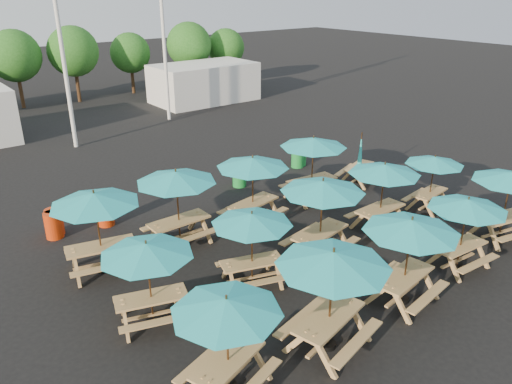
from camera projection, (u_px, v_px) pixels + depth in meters
ground at (284, 236)px, 16.60m from camera, size 120.00×120.00×0.00m
picnic_unit_0 at (227, 310)px, 9.64m from camera, size 2.82×2.82×2.24m
picnic_unit_1 at (147, 253)px, 11.66m from camera, size 2.82×2.82×2.23m
picnic_unit_2 at (95, 203)px, 13.79m from camera, size 3.00×3.00×2.49m
picnic_unit_3 at (333, 264)px, 10.72m from camera, size 3.06×3.06×2.54m
picnic_unit_4 at (252, 222)px, 13.23m from camera, size 2.78×2.78×2.20m
picnic_unit_5 at (176, 180)px, 15.32m from camera, size 2.53×2.53×2.50m
picnic_unit_6 at (411, 230)px, 12.40m from camera, size 2.74×2.74×2.42m
picnic_unit_7 at (323, 190)px, 14.59m from camera, size 2.91×2.91×2.50m
picnic_unit_8 at (253, 166)px, 16.67m from camera, size 2.85×2.85×2.45m
picnic_unit_9 at (467, 208)px, 14.07m from camera, size 2.38×2.38×2.21m
picnic_unit_10 at (384, 172)px, 16.32m from camera, size 2.44×2.44×2.36m
picnic_unit_11 at (313, 145)px, 18.60m from camera, size 2.71×2.71×2.50m
picnic_unit_12 at (511, 180)px, 15.65m from camera, size 2.85×2.85×2.37m
picnic_unit_13 at (434, 163)px, 17.90m from camera, size 2.34×2.34×2.07m
picnic_unit_14 at (360, 162)px, 20.75m from camera, size 2.09×1.95×2.18m
waste_bin_0 at (54, 225)px, 16.36m from camera, size 0.56×0.56×0.90m
waste_bin_1 at (55, 222)px, 16.57m from camera, size 0.56×0.56×0.90m
waste_bin_2 at (105, 213)px, 17.21m from camera, size 0.56×0.56×0.90m
waste_bin_3 at (239, 176)px, 20.52m from camera, size 0.56×0.56×0.90m
waste_bin_4 at (297, 158)px, 22.66m from camera, size 0.56×0.56×0.90m
waste_bin_5 at (300, 156)px, 22.88m from camera, size 0.56×0.56×0.90m
mast_0 at (58, 24)px, 23.31m from camera, size 0.20×0.20×12.00m
mast_1 at (162, 16)px, 28.45m from camera, size 0.20×0.20×12.00m
event_tent_1 at (204, 83)px, 35.00m from camera, size 7.00×4.00×2.60m
tree_3 at (15, 56)px, 32.25m from camera, size 3.36×3.36×5.09m
tree_4 at (73, 51)px, 33.97m from camera, size 3.41×3.41×5.17m
tree_5 at (130, 53)px, 36.91m from camera, size 2.94×2.94×4.45m
tree_6 at (189, 45)px, 37.71m from camera, size 3.38×3.38×5.13m
tree_7 at (226, 48)px, 39.82m from camera, size 2.95×2.95×4.48m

